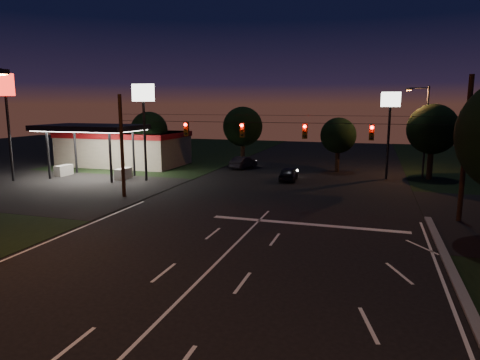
% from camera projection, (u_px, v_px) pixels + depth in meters
% --- Properties ---
extents(ground, '(140.00, 140.00, 0.00)m').
position_uv_depth(ground, '(182.00, 297.00, 16.24)').
color(ground, black).
rests_on(ground, ground).
extents(cross_street_left, '(20.00, 16.00, 0.02)m').
position_uv_depth(cross_street_left, '(50.00, 189.00, 37.16)').
color(cross_street_left, black).
rests_on(cross_street_left, ground).
extents(stop_bar, '(12.00, 0.50, 0.01)m').
position_uv_depth(stop_bar, '(307.00, 224.00, 26.16)').
color(stop_bar, silver).
rests_on(stop_bar, ground).
extents(utility_pole_right, '(0.30, 0.30, 9.00)m').
position_uv_depth(utility_pole_right, '(458.00, 221.00, 26.80)').
color(utility_pole_right, black).
rests_on(utility_pole_right, ground).
extents(utility_pole_left, '(0.28, 0.28, 8.00)m').
position_uv_depth(utility_pole_left, '(124.00, 197.00, 33.86)').
color(utility_pole_left, black).
rests_on(utility_pole_left, ground).
extents(signal_span, '(24.00, 0.40, 1.56)m').
position_uv_depth(signal_span, '(273.00, 130.00, 29.34)').
color(signal_span, black).
rests_on(signal_span, ground).
extents(gas_station, '(14.20, 16.10, 5.25)m').
position_uv_depth(gas_station, '(122.00, 146.00, 50.81)').
color(gas_station, gray).
rests_on(gas_station, ground).
extents(pole_sign_left_near, '(2.20, 0.30, 9.10)m').
position_uv_depth(pole_sign_left_near, '(144.00, 107.00, 39.81)').
color(pole_sign_left_near, black).
rests_on(pole_sign_left_near, ground).
extents(pole_sign_left_far, '(2.00, 0.30, 10.00)m').
position_uv_depth(pole_sign_left_far, '(6.00, 100.00, 39.47)').
color(pole_sign_left_far, black).
rests_on(pole_sign_left_far, ground).
extents(pole_sign_right, '(1.80, 0.30, 8.40)m').
position_uv_depth(pole_sign_right, '(390.00, 115.00, 40.98)').
color(pole_sign_right, black).
rests_on(pole_sign_right, ground).
extents(street_light_right_far, '(2.20, 0.35, 9.00)m').
position_uv_depth(street_light_right_far, '(423.00, 125.00, 42.08)').
color(street_light_right_far, black).
rests_on(street_light_right_far, ground).
extents(tree_far_a, '(4.20, 4.20, 6.42)m').
position_uv_depth(tree_far_a, '(150.00, 131.00, 49.08)').
color(tree_far_a, black).
rests_on(tree_far_a, ground).
extents(tree_far_b, '(4.60, 4.60, 6.98)m').
position_uv_depth(tree_far_b, '(243.00, 127.00, 49.85)').
color(tree_far_b, black).
rests_on(tree_far_b, ground).
extents(tree_far_c, '(3.80, 3.80, 5.86)m').
position_uv_depth(tree_far_c, '(338.00, 136.00, 45.77)').
color(tree_far_c, black).
rests_on(tree_far_c, ground).
extents(tree_far_d, '(4.80, 4.80, 7.30)m').
position_uv_depth(tree_far_d, '(433.00, 130.00, 41.11)').
color(tree_far_d, black).
rests_on(tree_far_d, ground).
extents(car_oncoming_a, '(1.75, 3.94, 1.32)m').
position_uv_depth(car_oncoming_a, '(288.00, 174.00, 41.02)').
color(car_oncoming_a, black).
rests_on(car_oncoming_a, ground).
extents(car_oncoming_b, '(2.30, 4.38, 1.37)m').
position_uv_depth(car_oncoming_b, '(243.00, 162.00, 48.86)').
color(car_oncoming_b, black).
rests_on(car_oncoming_b, ground).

